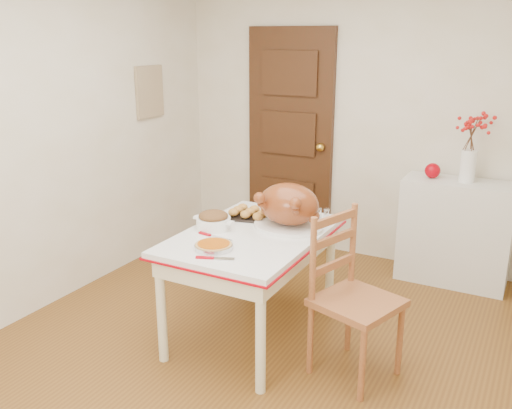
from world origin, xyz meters
The scene contains 18 objects.
floor centered at (0.00, 0.00, 0.00)m, with size 3.50×4.00×0.00m, color brown.
wall_back centered at (0.00, 2.00, 1.25)m, with size 3.50×0.00×2.50m, color silver.
wall_left centered at (-1.75, 0.00, 1.25)m, with size 0.00×4.00×2.50m, color silver.
door_back centered at (-0.70, 1.97, 1.03)m, with size 0.85×0.06×2.06m, color #3B1B0D.
photo_board centered at (-1.73, 1.20, 1.50)m, with size 0.03×0.35×0.45m, color tan.
sideboard centered at (0.89, 1.78, 0.43)m, with size 0.86×0.38×0.86m, color silver.
kitchen_table centered at (-0.16, 0.22, 0.37)m, with size 0.85×1.25×0.74m, color silver, non-canonical shape.
chair_oak centered at (0.60, 0.11, 0.50)m, with size 0.44×0.44×1.00m, color #9E5A32, non-canonical shape.
berry_vase centered at (0.93, 1.78, 1.13)m, with size 0.28×0.28×0.54m, color white, non-canonical shape.
apple centered at (0.67, 1.78, 0.92)m, with size 0.12×0.12×0.12m, color #9F000B.
turkey_platter centered at (0.01, 0.42, 0.90)m, with size 0.48×0.38×0.30m, color brown, non-canonical shape.
pumpkin_pie centered at (-0.22, -0.14, 0.77)m, with size 0.23×0.23×0.05m, color #AB4905.
stuffing_dish centered at (-0.43, 0.18, 0.80)m, with size 0.29×0.23×0.11m, color brown, non-canonical shape.
rolls_tray centered at (-0.32, 0.48, 0.78)m, with size 0.28×0.22×0.07m, color #B67536, non-canonical shape.
pie_server centered at (-0.13, -0.27, 0.75)m, with size 0.23×0.06×0.01m, color silver, non-canonical shape.
carving_knife centered at (-0.33, 0.03, 0.75)m, with size 0.26×0.06×0.01m, color silver, non-canonical shape.
drinking_glass centered at (-0.15, 0.71, 0.79)m, with size 0.06×0.06×0.10m, color white.
shaker_pair centered at (0.16, 0.66, 0.79)m, with size 0.10×0.04×0.09m, color white, non-canonical shape.
Camera 1 is at (1.47, -2.76, 1.97)m, focal length 38.81 mm.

